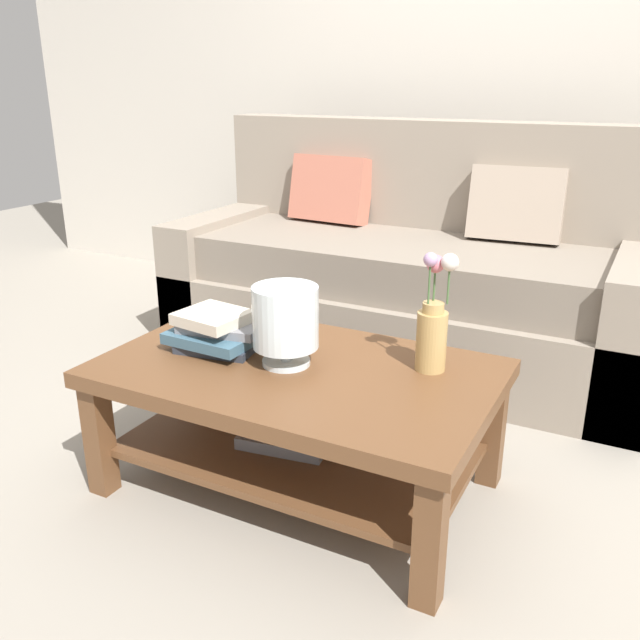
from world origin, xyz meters
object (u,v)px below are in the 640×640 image
object	(u,v)px
couch	(409,278)
glass_hurricane_vase	(285,319)
book_stack_main	(217,331)
coffee_table	(297,399)
flower_pitcher	(433,325)

from	to	relation	value
couch	glass_hurricane_vase	xyz separation A→B (m)	(0.07, -1.25, 0.20)
book_stack_main	glass_hurricane_vase	bearing A→B (deg)	-1.53
book_stack_main	glass_hurricane_vase	xyz separation A→B (m)	(0.26, -0.01, 0.08)
couch	coffee_table	world-z (taller)	couch
couch	glass_hurricane_vase	distance (m)	1.27
glass_hurricane_vase	flower_pitcher	distance (m)	0.44
coffee_table	glass_hurricane_vase	xyz separation A→B (m)	(-0.04, -0.00, 0.26)
coffee_table	glass_hurricane_vase	distance (m)	0.26
glass_hurricane_vase	book_stack_main	bearing A→B (deg)	178.47
coffee_table	book_stack_main	size ratio (longest dim) A/B	3.93
book_stack_main	flower_pitcher	world-z (taller)	flower_pitcher
couch	flower_pitcher	xyz separation A→B (m)	(0.47, -1.09, 0.20)
coffee_table	glass_hurricane_vase	bearing A→B (deg)	-174.85
coffee_table	couch	bearing A→B (deg)	94.60
couch	flower_pitcher	distance (m)	1.20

